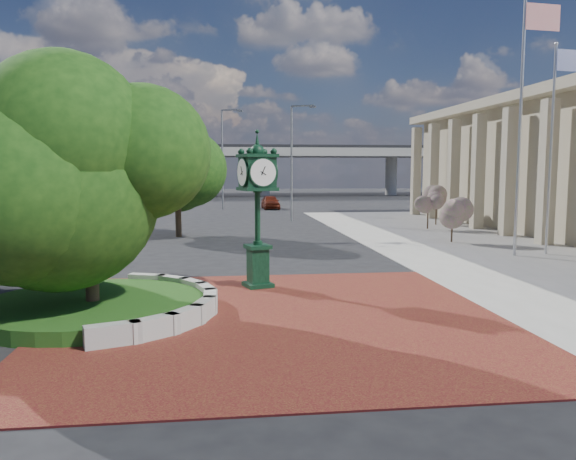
# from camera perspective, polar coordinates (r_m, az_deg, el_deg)

# --- Properties ---
(ground) EXTENTS (200.00, 200.00, 0.00)m
(ground) POSITION_cam_1_polar(r_m,az_deg,el_deg) (16.22, -1.47, -8.04)
(ground) COLOR black
(ground) RESTS_ON ground
(plaza) EXTENTS (12.00, 12.00, 0.04)m
(plaza) POSITION_cam_1_polar(r_m,az_deg,el_deg) (15.25, -1.12, -8.89)
(plaza) COLOR maroon
(plaza) RESTS_ON ground
(sidewalk) EXTENTS (20.00, 50.00, 0.04)m
(sidewalk) POSITION_cam_1_polar(r_m,az_deg,el_deg) (31.28, 27.22, -1.79)
(sidewalk) COLOR #9E9B93
(sidewalk) RESTS_ON ground
(planter_wall) EXTENTS (2.96, 6.77, 0.54)m
(planter_wall) POSITION_cam_1_polar(r_m,az_deg,el_deg) (16.14, -11.17, -7.24)
(planter_wall) COLOR #9E9B93
(planter_wall) RESTS_ON ground
(grass_bed) EXTENTS (6.10, 6.10, 0.40)m
(grass_bed) POSITION_cam_1_polar(r_m,az_deg,el_deg) (16.49, -19.19, -7.43)
(grass_bed) COLOR #1A4313
(grass_bed) RESTS_ON ground
(overpass) EXTENTS (90.00, 12.00, 7.50)m
(overpass) POSITION_cam_1_polar(r_m,az_deg,el_deg) (85.70, -6.00, 7.85)
(overpass) COLOR #9E9B93
(overpass) RESTS_ON ground
(tree_planter) EXTENTS (5.20, 5.20, 6.33)m
(tree_planter) POSITION_cam_1_polar(r_m,az_deg,el_deg) (16.06, -19.64, 4.90)
(tree_planter) COLOR #38281C
(tree_planter) RESTS_ON ground
(tree_street) EXTENTS (4.40, 4.40, 5.45)m
(tree_street) POSITION_cam_1_polar(r_m,az_deg,el_deg) (33.76, -11.15, 4.80)
(tree_street) COLOR #38281C
(tree_street) RESTS_ON ground
(post_clock) EXTENTS (1.30, 1.30, 5.20)m
(post_clock) POSITION_cam_1_polar(r_m,az_deg,el_deg) (18.73, -3.12, 2.72)
(post_clock) COLOR black
(post_clock) RESTS_ON ground
(parked_car) EXTENTS (1.76, 4.09, 1.38)m
(parked_car) POSITION_cam_1_polar(r_m,az_deg,el_deg) (56.78, -1.80, 2.85)
(parked_car) COLOR #4F180B
(parked_car) RESTS_ON ground
(flagpole_a) EXTENTS (1.82, 0.21, 11.64)m
(flagpole_a) POSITION_cam_1_polar(r_m,az_deg,el_deg) (27.62, 22.51, 9.83)
(flagpole_a) COLOR silver
(flagpole_a) RESTS_ON ground
(flagpole_b) EXTENTS (1.51, 0.23, 9.71)m
(flagpole_b) POSITION_cam_1_polar(r_m,az_deg,el_deg) (28.73, 25.16, 7.57)
(flagpole_b) COLOR silver
(flagpole_b) RESTS_ON ground
(street_lamp_near) EXTENTS (1.88, 0.91, 8.81)m
(street_lamp_near) POSITION_cam_1_polar(r_m,az_deg,el_deg) (43.19, 0.63, 7.74)
(street_lamp_near) COLOR slate
(street_lamp_near) RESTS_ON ground
(street_lamp_far) EXTENTS (2.15, 0.86, 9.86)m
(street_lamp_far) POSITION_cam_1_polar(r_m,az_deg,el_deg) (56.51, -6.47, 7.96)
(street_lamp_far) COLOR slate
(street_lamp_far) RESTS_ON ground
(shrub_near) EXTENTS (1.20, 1.20, 2.20)m
(shrub_near) POSITION_cam_1_polar(r_m,az_deg,el_deg) (31.73, 16.36, 1.61)
(shrub_near) COLOR #38281C
(shrub_near) RESTS_ON ground
(shrub_mid) EXTENTS (1.20, 1.20, 2.20)m
(shrub_mid) POSITION_cam_1_polar(r_m,az_deg,el_deg) (38.48, 14.05, 2.43)
(shrub_mid) COLOR #38281C
(shrub_mid) RESTS_ON ground
(shrub_far) EXTENTS (1.20, 1.20, 2.20)m
(shrub_far) POSITION_cam_1_polar(r_m,az_deg,el_deg) (41.50, 14.84, 2.67)
(shrub_far) COLOR #38281C
(shrub_far) RESTS_ON ground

